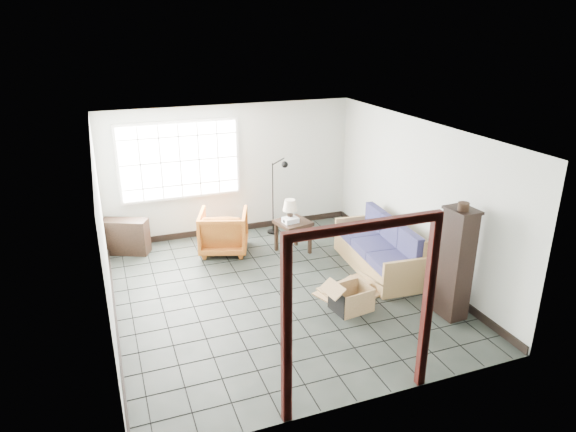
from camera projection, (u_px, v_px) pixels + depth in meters
name	position (u px, v px, depth m)	size (l,w,h in m)	color
ground	(278.00, 292.00, 8.24)	(5.50, 5.50, 0.00)	black
room_shell	(276.00, 192.00, 7.68)	(5.02, 5.52, 2.61)	#B8BDB6
window_panel	(180.00, 161.00, 9.72)	(2.32, 0.08, 1.52)	silver
doorway_trim	(362.00, 294.00, 5.39)	(1.80, 0.08, 2.20)	black
futon_sofa	(380.00, 251.00, 8.91)	(0.91, 2.09, 0.91)	#9B8146
armchair	(224.00, 229.00, 9.55)	(0.86, 0.81, 0.89)	#993816
side_table	(293.00, 227.00, 9.50)	(0.68, 0.68, 0.62)	black
table_lamp	(290.00, 206.00, 9.36)	(0.30, 0.30, 0.42)	black
projector	(290.00, 220.00, 9.38)	(0.29, 0.24, 0.09)	silver
floor_lamp	(279.00, 194.00, 10.28)	(0.41, 0.28, 1.57)	black
console_shelf	(125.00, 236.00, 9.52)	(0.91, 0.65, 0.66)	black
tall_shelf	(456.00, 263.00, 7.29)	(0.37, 0.47, 1.67)	black
pot	(463.00, 207.00, 6.91)	(0.18, 0.18, 0.11)	black
open_box	(351.00, 298.00, 7.68)	(0.94, 0.55, 0.51)	olive
cardboard_pile	(353.00, 290.00, 8.21)	(1.25, 1.07, 0.15)	olive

